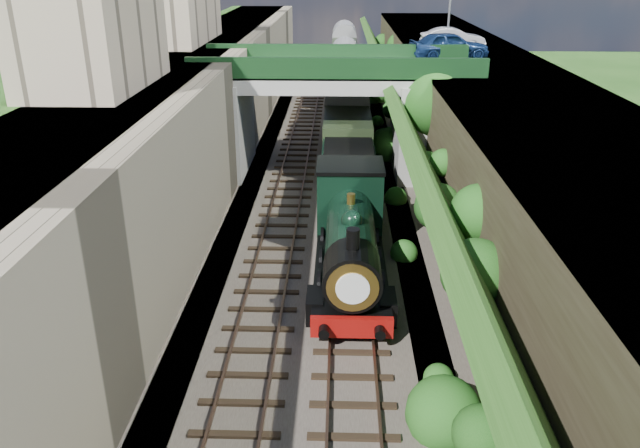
% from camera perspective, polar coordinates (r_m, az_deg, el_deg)
% --- Properties ---
extents(trackbed, '(10.00, 90.00, 0.20)m').
position_cam_1_polar(trackbed, '(34.49, 0.51, 2.86)').
color(trackbed, '#473F38').
rests_on(trackbed, ground).
extents(retaining_wall, '(1.00, 90.00, 7.00)m').
position_cam_1_polar(retaining_wall, '(34.04, -8.86, 8.31)').
color(retaining_wall, '#756B56').
rests_on(retaining_wall, ground).
extents(street_plateau_left, '(6.00, 90.00, 7.00)m').
position_cam_1_polar(street_plateau_left, '(34.85, -14.59, 8.19)').
color(street_plateau_left, '#262628').
rests_on(street_plateau_left, ground).
extents(street_plateau_right, '(8.00, 90.00, 6.25)m').
position_cam_1_polar(street_plateau_right, '(34.69, 16.55, 7.27)').
color(street_plateau_right, '#262628').
rests_on(street_plateau_right, ground).
extents(embankment_slope, '(4.74, 90.00, 6.41)m').
position_cam_1_polar(embankment_slope, '(33.38, 9.11, 6.59)').
color(embankment_slope, '#1E4714').
rests_on(embankment_slope, ground).
extents(track_left, '(2.50, 90.00, 0.20)m').
position_cam_1_polar(track_left, '(34.54, -2.81, 3.12)').
color(track_left, black).
rests_on(track_left, trackbed).
extents(track_right, '(2.50, 90.00, 0.20)m').
position_cam_1_polar(track_right, '(34.43, 2.51, 3.06)').
color(track_right, black).
rests_on(track_right, trackbed).
extents(road_bridge, '(16.00, 6.40, 7.25)m').
position_cam_1_polar(road_bridge, '(37.22, 2.16, 10.73)').
color(road_bridge, gray).
rests_on(road_bridge, ground).
extents(building_near, '(4.00, 8.00, 4.00)m').
position_cam_1_polar(building_near, '(28.44, -20.03, 15.69)').
color(building_near, gray).
rests_on(building_near, street_plateau_left).
extents(tree, '(3.60, 3.80, 6.60)m').
position_cam_1_polar(tree, '(35.28, 10.42, 10.64)').
color(tree, black).
rests_on(tree, ground).
extents(car_blue, '(5.23, 2.97, 1.68)m').
position_cam_1_polar(car_blue, '(41.04, 11.71, 15.70)').
color(car_blue, navy).
rests_on(car_blue, street_plateau_right).
extents(car_silver, '(4.41, 1.57, 1.45)m').
position_cam_1_polar(car_silver, '(45.89, 12.02, 16.26)').
color(car_silver, '#B1B1B6').
rests_on(car_silver, street_plateau_right).
extents(locomotive, '(3.10, 10.22, 3.83)m').
position_cam_1_polar(locomotive, '(24.49, 2.79, -1.32)').
color(locomotive, black).
rests_on(locomotive, trackbed).
extents(tender, '(2.70, 6.00, 3.05)m').
position_cam_1_polar(tender, '(31.44, 2.60, 3.75)').
color(tender, black).
rests_on(tender, trackbed).
extents(coach_front, '(2.90, 18.00, 3.70)m').
position_cam_1_polar(coach_front, '(43.43, 2.44, 9.76)').
color(coach_front, black).
rests_on(coach_front, trackbed).
extents(coach_middle, '(2.90, 18.00, 3.70)m').
position_cam_1_polar(coach_middle, '(61.88, 2.30, 13.74)').
color(coach_middle, black).
rests_on(coach_middle, trackbed).
extents(coach_rear, '(2.90, 18.00, 3.70)m').
position_cam_1_polar(coach_rear, '(80.50, 2.22, 15.88)').
color(coach_rear, black).
rests_on(coach_rear, trackbed).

